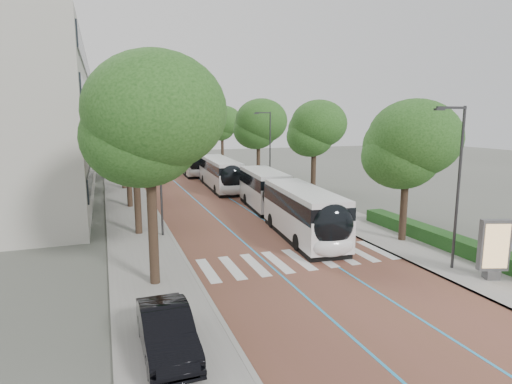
# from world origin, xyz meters

# --- Properties ---
(ground) EXTENTS (160.00, 160.00, 0.00)m
(ground) POSITION_xyz_m (0.00, 0.00, 0.00)
(ground) COLOR #51544C
(ground) RESTS_ON ground
(road) EXTENTS (11.00, 140.00, 0.02)m
(road) POSITION_xyz_m (0.00, 40.00, 0.01)
(road) COLOR brown
(road) RESTS_ON ground
(sidewalk_left) EXTENTS (4.00, 140.00, 0.12)m
(sidewalk_left) POSITION_xyz_m (-7.50, 40.00, 0.06)
(sidewalk_left) COLOR gray
(sidewalk_left) RESTS_ON ground
(sidewalk_right) EXTENTS (4.00, 140.00, 0.12)m
(sidewalk_right) POSITION_xyz_m (7.50, 40.00, 0.06)
(sidewalk_right) COLOR gray
(sidewalk_right) RESTS_ON ground
(kerb_left) EXTENTS (0.20, 140.00, 0.14)m
(kerb_left) POSITION_xyz_m (-5.60, 40.00, 0.06)
(kerb_left) COLOR gray
(kerb_left) RESTS_ON ground
(kerb_right) EXTENTS (0.20, 140.00, 0.14)m
(kerb_right) POSITION_xyz_m (5.60, 40.00, 0.06)
(kerb_right) COLOR gray
(kerb_right) RESTS_ON ground
(zebra_crossing) EXTENTS (10.55, 3.60, 0.01)m
(zebra_crossing) POSITION_xyz_m (0.20, 1.00, 0.03)
(zebra_crossing) COLOR silver
(zebra_crossing) RESTS_ON ground
(lane_line_left) EXTENTS (0.12, 126.00, 0.01)m
(lane_line_left) POSITION_xyz_m (-1.60, 40.00, 0.02)
(lane_line_left) COLOR #2893CB
(lane_line_left) RESTS_ON road
(lane_line_right) EXTENTS (0.12, 126.00, 0.01)m
(lane_line_right) POSITION_xyz_m (1.60, 40.00, 0.02)
(lane_line_right) COLOR #2893CB
(lane_line_right) RESTS_ON road
(hedge) EXTENTS (1.20, 14.00, 0.80)m
(hedge) POSITION_xyz_m (9.10, 0.00, 0.52)
(hedge) COLOR #1A3F16
(hedge) RESTS_ON sidewalk_right
(streetlight_near) EXTENTS (1.82, 0.20, 8.00)m
(streetlight_near) POSITION_xyz_m (6.62, -3.00, 4.82)
(streetlight_near) COLOR #303133
(streetlight_near) RESTS_ON sidewalk_right
(streetlight_far) EXTENTS (1.82, 0.20, 8.00)m
(streetlight_far) POSITION_xyz_m (6.62, 22.00, 4.82)
(streetlight_far) COLOR #303133
(streetlight_far) RESTS_ON sidewalk_right
(lamp_post_left) EXTENTS (0.14, 0.14, 8.00)m
(lamp_post_left) POSITION_xyz_m (-6.10, 8.00, 4.12)
(lamp_post_left) COLOR #303133
(lamp_post_left) RESTS_ON sidewalk_left
(trees_left) EXTENTS (6.07, 60.99, 10.14)m
(trees_left) POSITION_xyz_m (-7.50, 25.54, 7.18)
(trees_left) COLOR black
(trees_left) RESTS_ON ground
(trees_right) EXTENTS (6.03, 47.35, 9.12)m
(trees_right) POSITION_xyz_m (7.70, 22.58, 6.28)
(trees_right) COLOR black
(trees_right) RESTS_ON ground
(lead_bus) EXTENTS (4.28, 18.55, 3.20)m
(lead_bus) POSITION_xyz_m (2.56, 8.45, 1.63)
(lead_bus) COLOR black
(lead_bus) RESTS_ON ground
(bus_queued_0) EXTENTS (3.22, 12.52, 3.20)m
(bus_queued_0) POSITION_xyz_m (2.22, 24.71, 1.62)
(bus_queued_0) COLOR silver
(bus_queued_0) RESTS_ON ground
(bus_queued_1) EXTENTS (3.03, 12.49, 3.20)m
(bus_queued_1) POSITION_xyz_m (1.73, 38.15, 1.62)
(bus_queued_1) COLOR silver
(bus_queued_1) RESTS_ON ground
(bus_queued_2) EXTENTS (3.32, 12.53, 3.20)m
(bus_queued_2) POSITION_xyz_m (2.27, 51.55, 1.62)
(bus_queued_2) COLOR silver
(bus_queued_2) RESTS_ON ground
(ad_panel) EXTENTS (1.41, 0.78, 2.84)m
(ad_panel) POSITION_xyz_m (7.40, -4.79, 1.61)
(ad_panel) COLOR #59595B
(ad_panel) RESTS_ON sidewalk_right
(parked_car) EXTENTS (1.61, 4.49, 1.47)m
(parked_car) POSITION_xyz_m (-7.82, -6.11, 0.86)
(parked_car) COLOR black
(parked_car) RESTS_ON sidewalk_left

